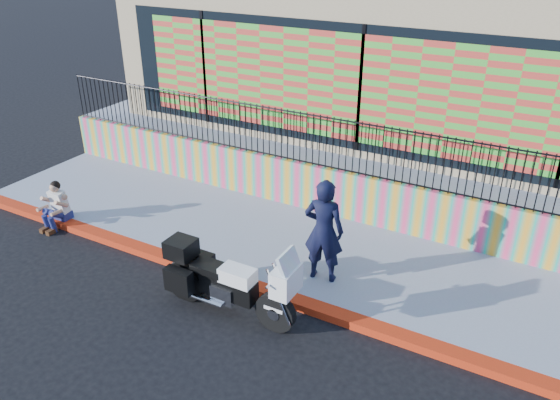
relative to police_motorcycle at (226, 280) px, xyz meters
The scene contains 10 objects.
ground 1.07m from the police_motorcycle, 64.14° to the left, with size 90.00×90.00×0.00m, color black.
red_curb 1.02m from the police_motorcycle, 64.14° to the left, with size 16.00×0.30×0.15m, color #A4210B.
sidewalk 2.50m from the police_motorcycle, 81.39° to the left, with size 16.00×3.00×0.15m, color gray.
mural_wall 4.02m from the police_motorcycle, 84.81° to the left, with size 16.00×0.20×1.10m, color #FB4278.
metal_fence 4.19m from the police_motorcycle, 84.81° to the left, with size 15.80×0.04×1.20m, color black, non-canonical shape.
elevated_platform 9.11m from the police_motorcycle, 87.71° to the left, with size 16.00×10.00×1.25m, color gray.
storefront_building 9.26m from the police_motorcycle, 87.66° to the left, with size 14.00×8.06×4.00m.
police_motorcycle is the anchor object (origin of this frame).
police_officer 1.97m from the police_motorcycle, 55.25° to the left, with size 0.73×0.48×2.01m, color black.
seated_man 5.07m from the police_motorcycle, behind, with size 0.54×0.71×1.06m.
Camera 1 is at (4.19, -7.02, 6.07)m, focal length 35.00 mm.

